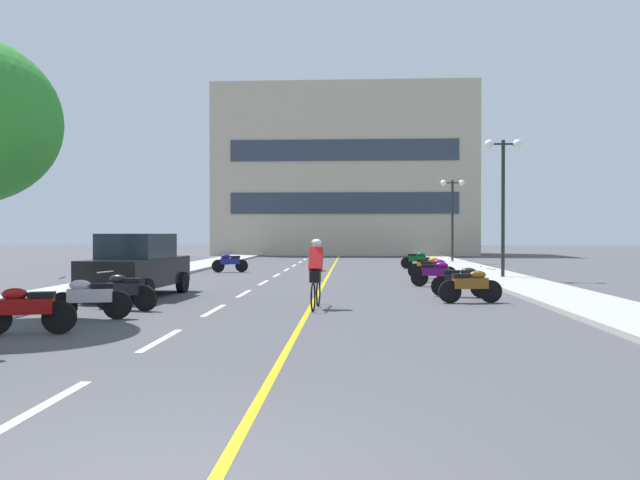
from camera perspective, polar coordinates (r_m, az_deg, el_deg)
The scene contains 31 objects.
ground_plane at distance 25.24m, azimuth 0.12°, elevation -3.52°, with size 140.00×140.00×0.00m, color #47474C.
curb_left at distance 29.44m, azimuth -13.73°, elevation -2.83°, with size 2.40×72.00×0.12m, color #A8A8A3.
curb_right at distance 28.82m, azimuth 14.90°, elevation -2.91°, with size 2.40×72.00×0.12m, color #A8A8A3.
lane_dash_0 at distance 7.19m, azimuth -24.90°, elevation -14.14°, with size 0.14×2.20×0.01m, color silver.
lane_dash_1 at distance 10.81m, azimuth -14.80°, elevation -9.12°, with size 0.14×2.20×0.01m, color silver.
lane_dash_2 at distance 14.63m, azimuth -9.98°, elevation -6.55°, with size 0.14×2.20×0.01m, color silver.
lane_dash_3 at distance 18.52m, azimuth -7.19°, elevation -5.03°, with size 0.14×2.20×0.01m, color silver.
lane_dash_4 at distance 22.45m, azimuth -5.38°, elevation -4.03°, with size 0.14×2.20×0.01m, color silver.
lane_dash_5 at distance 26.41m, azimuth -4.12°, elevation -3.33°, with size 0.14×2.20×0.01m, color silver.
lane_dash_6 at distance 30.37m, azimuth -3.18°, elevation -2.81°, with size 0.14×2.20×0.01m, color silver.
lane_dash_7 at distance 34.34m, azimuth -2.46°, elevation -2.42°, with size 0.14×2.20×0.01m, color silver.
lane_dash_8 at distance 38.32m, azimuth -1.90°, elevation -2.10°, with size 0.14×2.20×0.01m, color silver.
lane_dash_9 at distance 42.31m, azimuth -1.43°, elevation -1.84°, with size 0.14×2.20×0.01m, color silver.
lane_dash_10 at distance 46.29m, azimuth -1.05°, elevation -1.63°, with size 0.14×2.20×0.01m, color silver.
lane_dash_11 at distance 50.28m, azimuth -0.73°, elevation -1.45°, with size 0.14×2.20×0.01m, color silver.
centre_line_yellow at distance 28.22m, azimuth 0.93°, elevation -3.08°, with size 0.12×66.00×0.01m, color gold.
office_building at distance 53.52m, azimuth 2.32°, elevation 6.36°, with size 22.09×8.33×14.34m.
street_lamp_mid at distance 25.00m, azimuth 16.91°, elevation 5.71°, with size 1.46×0.36×5.42m.
street_lamp_far at distance 37.59m, azimuth 12.40°, elevation 3.57°, with size 1.46×0.36×4.96m.
parked_car_near at distance 18.11m, azimuth -16.87°, elevation -2.28°, with size 2.13×4.30×1.82m.
motorcycle_2 at distance 12.12m, azimuth -26.01°, elevation -5.86°, with size 1.67×0.69×0.92m.
motorcycle_3 at distance 13.67m, azimuth -20.93°, elevation -5.10°, with size 1.67×0.71×0.92m.
motorcycle_4 at distance 15.10m, azimuth -17.98°, elevation -4.55°, with size 1.67×0.68×0.92m.
motorcycle_5 at distance 16.36m, azimuth 14.05°, elevation -4.14°, with size 1.70×0.60×0.92m.
motorcycle_6 at distance 17.76m, azimuth 13.22°, elevation -3.77°, with size 1.67×0.69×0.92m.
motorcycle_7 at distance 21.01m, azimuth 10.90°, elevation -3.08°, with size 1.68×0.66×0.92m.
motorcycle_8 at distance 22.98m, azimuth 10.73°, elevation -2.76°, with size 1.67×0.69×0.92m.
motorcycle_9 at distance 24.91m, azimuth 10.24°, elevation -2.50°, with size 1.65×0.76×0.92m.
motorcycle_10 at distance 28.65m, azimuth -8.53°, elevation -2.09°, with size 1.66×0.72×0.92m.
motorcycle_11 at distance 31.48m, azimuth 9.20°, elevation -1.84°, with size 1.69×0.60×0.92m.
cyclist_rider at distance 14.70m, azimuth -0.40°, elevation -3.04°, with size 0.42×1.77×1.71m.
Camera 1 is at (1.26, -4.14, 1.83)m, focal length 33.89 mm.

